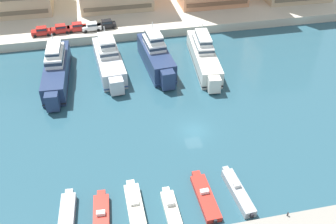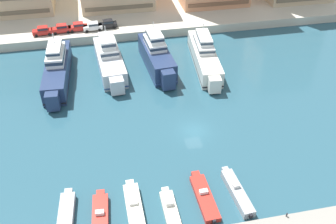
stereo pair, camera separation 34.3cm
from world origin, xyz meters
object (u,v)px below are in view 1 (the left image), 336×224
(yacht_navy_mid_left, at_px, (156,56))
(motorboat_grey_far_left, at_px, (67,218))
(car_black_center, at_px, (106,24))
(yacht_silver_left, at_px, (109,59))
(motorboat_red_left, at_px, (101,219))
(yacht_ivory_center_left, at_px, (204,55))
(car_white_center_left, at_px, (92,26))
(motorboat_red_center, at_px, (205,196))
(motorboat_grey_center_right, at_px, (238,191))
(yacht_navy_far_left, at_px, (56,69))
(car_red_far_left, at_px, (41,31))
(motorboat_cream_mid_left, at_px, (135,209))
(car_red_left, at_px, (60,29))
(car_red_mid_left, at_px, (77,27))
(motorboat_cream_center_left, at_px, (171,208))

(yacht_navy_mid_left, relative_size, motorboat_grey_far_left, 2.09)
(motorboat_grey_far_left, distance_m, car_black_center, 49.00)
(yacht_silver_left, bearing_deg, motorboat_red_left, -96.37)
(yacht_ivory_center_left, relative_size, car_white_center_left, 4.87)
(yacht_navy_mid_left, xyz_separation_m, motorboat_red_center, (0.22, -32.93, -2.09))
(motorboat_grey_center_right, relative_size, car_white_center_left, 1.98)
(motorboat_red_center, bearing_deg, motorboat_grey_center_right, -2.94)
(yacht_navy_far_left, distance_m, motorboat_grey_far_left, 32.16)
(yacht_navy_far_left, relative_size, car_red_far_left, 4.84)
(motorboat_cream_mid_left, xyz_separation_m, car_black_center, (0.46, 48.60, 2.32))
(car_red_left, xyz_separation_m, car_white_center_left, (6.63, -0.23, 0.00))
(yacht_silver_left, xyz_separation_m, car_red_far_left, (-12.98, 13.67, 0.67))
(car_red_left, xyz_separation_m, car_red_mid_left, (3.50, 0.23, 0.00))
(motorboat_cream_center_left, xyz_separation_m, car_white_center_left, (-7.03, 48.59, 2.46))
(motorboat_cream_mid_left, bearing_deg, yacht_navy_far_left, 106.90)
(yacht_navy_far_left, xyz_separation_m, yacht_ivory_center_left, (27.72, -0.23, -0.22))
(yacht_ivory_center_left, bearing_deg, car_red_mid_left, 145.68)
(yacht_navy_mid_left, height_order, motorboat_grey_center_right, yacht_navy_mid_left)
(motorboat_red_center, bearing_deg, yacht_navy_far_left, 120.20)
(motorboat_cream_center_left, bearing_deg, motorboat_red_left, 179.19)
(yacht_silver_left, distance_m, yacht_ivory_center_left, 18.24)
(yacht_navy_far_left, bearing_deg, motorboat_red_center, -59.80)
(motorboat_cream_mid_left, xyz_separation_m, car_red_far_left, (-13.26, 47.91, 2.32))
(motorboat_red_left, height_order, motorboat_grey_center_right, motorboat_grey_center_right)
(motorboat_red_left, distance_m, motorboat_cream_mid_left, 4.18)
(car_white_center_left, bearing_deg, yacht_ivory_center_left, -37.37)
(car_red_left, xyz_separation_m, car_black_center, (9.84, 0.38, 0.00))
(yacht_silver_left, bearing_deg, car_red_far_left, 133.53)
(motorboat_red_center, bearing_deg, car_red_far_left, 114.92)
(car_red_mid_left, bearing_deg, motorboat_red_center, -72.97)
(yacht_silver_left, xyz_separation_m, car_black_center, (0.74, 14.36, 0.67))
(yacht_navy_far_left, distance_m, car_white_center_left, 17.07)
(yacht_silver_left, height_order, car_red_far_left, yacht_silver_left)
(motorboat_cream_mid_left, bearing_deg, yacht_silver_left, 90.46)
(motorboat_cream_center_left, distance_m, car_black_center, 49.41)
(yacht_navy_far_left, distance_m, car_red_left, 15.75)
(car_red_mid_left, bearing_deg, car_red_left, -176.20)
(yacht_navy_far_left, height_order, motorboat_cream_center_left, yacht_navy_far_left)
(motorboat_red_left, bearing_deg, car_white_center_left, 88.35)
(yacht_navy_mid_left, xyz_separation_m, car_white_center_left, (-11.41, 14.79, 0.40))
(motorboat_cream_center_left, height_order, motorboat_red_center, motorboat_cream_center_left)
(motorboat_red_left, bearing_deg, motorboat_cream_center_left, -0.81)
(car_red_mid_left, xyz_separation_m, car_black_center, (6.34, 0.15, 0.00))
(motorboat_grey_far_left, bearing_deg, car_red_mid_left, 87.29)
(yacht_navy_mid_left, height_order, car_white_center_left, yacht_navy_mid_left)
(motorboat_grey_far_left, distance_m, motorboat_cream_center_left, 12.47)
(motorboat_cream_center_left, height_order, car_red_left, car_red_left)
(car_white_center_left, bearing_deg, motorboat_grey_center_right, -71.68)
(car_red_mid_left, bearing_deg, car_black_center, 1.32)
(motorboat_cream_mid_left, xyz_separation_m, car_red_left, (-9.38, 48.22, 2.32))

